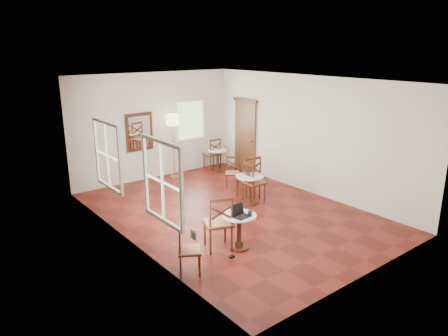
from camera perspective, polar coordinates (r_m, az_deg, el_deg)
name	(u,v)px	position (r m, az deg, el deg)	size (l,w,h in m)	color
ground	(232,213)	(9.73, 1.10, -6.05)	(7.00, 7.00, 0.00)	#5F1710
room_shell	(223,130)	(9.35, -0.19, 5.14)	(5.02, 7.02, 3.01)	beige
cafe_table_near	(239,228)	(7.94, 2.07, -8.09)	(0.65, 0.65, 0.68)	#471E11
cafe_table_mid	(250,187)	(10.13, 3.48, -2.52)	(0.67, 0.67, 0.70)	#471E11
cafe_table_back	(218,158)	(12.85, -0.88, 1.40)	(0.61, 0.61, 0.64)	#471E11
chair_near_a	(218,223)	(7.86, -0.77, -7.42)	(0.64, 0.64, 1.08)	#471E11
chair_near_b	(188,250)	(7.16, -4.88, -11.02)	(0.53, 0.53, 0.84)	#471E11
chair_mid_a	(249,177)	(10.51, 3.42, -1.21)	(0.57, 0.57, 1.09)	#471E11
chair_mid_b	(253,182)	(10.24, 3.96, -1.95)	(0.48, 0.48, 1.00)	#471E11
chair_back_a	(213,154)	(13.01, -1.56, 1.97)	(0.47, 0.47, 0.97)	#471E11
chair_back_b	(232,172)	(11.33, 1.14, -0.61)	(0.53, 0.53, 0.81)	#471E11
floor_lamp	(173,124)	(12.00, -6.96, 5.95)	(0.36, 0.36, 1.85)	#BF8C3F
laptop	(240,214)	(7.75, 2.17, -6.19)	(0.33, 0.29, 0.22)	black
mouse	(246,215)	(7.77, 2.99, -6.43)	(0.09, 0.06, 0.03)	black
navy_mug	(250,213)	(7.82, 3.53, -6.08)	(0.11, 0.08, 0.09)	black
water_glass	(236,212)	(7.83, 1.66, -6.03)	(0.05, 0.05, 0.09)	white
power_adapter	(232,257)	(7.78, 1.06, -11.93)	(0.10, 0.06, 0.04)	black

